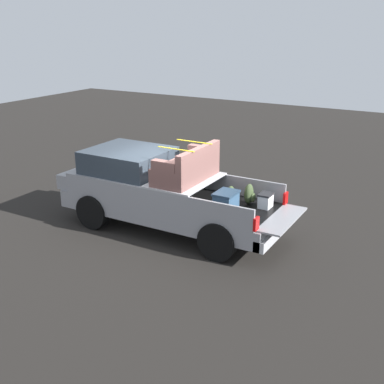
% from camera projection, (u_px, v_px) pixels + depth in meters
% --- Properties ---
extents(ground_plane, '(40.00, 40.00, 0.00)m').
position_uv_depth(ground_plane, '(171.00, 229.00, 12.24)').
color(ground_plane, black).
extents(pickup_truck, '(6.05, 2.06, 2.23)m').
position_uv_depth(pickup_truck, '(158.00, 190.00, 12.10)').
color(pickup_truck, gray).
rests_on(pickup_truck, ground_plane).
extents(trash_can, '(0.60, 0.60, 0.98)m').
position_uv_depth(trash_can, '(103.00, 188.00, 13.78)').
color(trash_can, '#2D2D33').
rests_on(trash_can, ground_plane).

